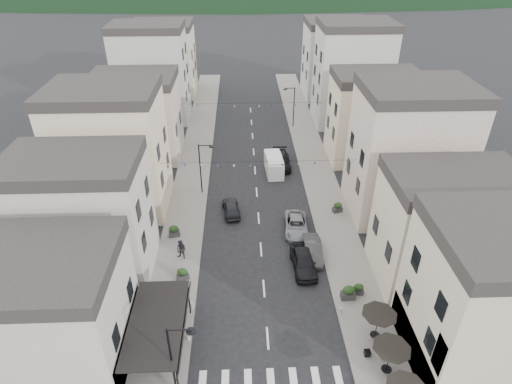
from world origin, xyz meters
TOP-DOWN VIEW (x-y plane):
  - sidewalk_left at (-7.50, 32.00)m, footprint 4.00×76.00m
  - sidewalk_right at (7.50, 32.00)m, footprint 4.00×76.00m
  - boutique_building at (-15.50, 5.00)m, footprint 12.00×8.00m
  - bistro_building at (14.50, 4.00)m, footprint 10.00×8.00m
  - boutique_awning at (-7.25, 5.00)m, footprint 3.77×7.50m
  - buildings_row_left at (-14.50, 37.75)m, footprint 10.20×54.16m
  - buildings_row_right at (14.50, 36.59)m, footprint 10.20×54.16m
  - cafe_terrace at (7.70, 2.80)m, footprint 2.50×8.10m
  - streetlamp_left_near at (-5.82, 2.00)m, footprint 1.70×0.56m
  - streetlamp_left_far at (-5.82, 26.00)m, footprint 1.70×0.56m
  - streetlamp_right_far at (5.82, 44.00)m, footprint 1.70×0.56m
  - bollards at (0.00, 5.50)m, footprint 11.66×10.26m
  - bunting_near at (0.00, 22.00)m, footprint 19.00×0.28m
  - bunting_far at (0.00, 38.00)m, footprint 19.00×0.28m
  - parked_car_a at (3.55, 13.29)m, footprint 2.16×4.82m
  - parked_car_b at (4.60, 14.92)m, footprint 1.54×4.31m
  - parked_car_c at (3.56, 18.76)m, footprint 2.54×4.95m
  - parked_car_d at (3.31, 32.02)m, footprint 2.09×5.13m
  - parked_car_e at (-2.80, 21.96)m, footprint 2.13×4.18m
  - delivery_van at (2.25, 30.47)m, footprint 2.14×4.82m
  - pedestrian_a at (-8.11, 9.67)m, footprint 0.72×0.49m
  - pedestrian_b at (-7.12, 14.93)m, footprint 1.17×1.08m
  - planter_la at (-6.77, 12.27)m, footprint 1.13×0.87m
  - planter_lb at (-8.21, 18.21)m, footprint 1.15×0.78m
  - planter_ra at (6.64, 9.55)m, footprint 1.16×0.65m
  - planter_rb at (7.57, 10.05)m, footprint 0.97×0.63m
  - planter_rc at (8.23, 21.68)m, footprint 1.10×0.81m

SIDE VIEW (x-z plane):
  - sidewalk_left at x=-7.50m, z-range 0.00..0.12m
  - sidewalk_right at x=7.50m, z-range 0.00..0.12m
  - bollards at x=0.00m, z-range 0.12..0.72m
  - planter_rb at x=7.57m, z-range 0.11..1.12m
  - planter_rc at x=8.23m, z-range 0.10..1.21m
  - planter_la at x=-6.77m, z-range 0.10..1.22m
  - parked_car_c at x=3.56m, z-range 0.00..1.34m
  - parked_car_e at x=-2.80m, z-range 0.00..1.36m
  - planter_lb at x=-8.21m, z-range 0.10..1.29m
  - parked_car_b at x=4.60m, z-range 0.00..1.42m
  - parked_car_d at x=3.31m, z-range 0.00..1.49m
  - planter_ra at x=6.64m, z-range 0.10..1.39m
  - parked_car_a at x=3.55m, z-range 0.00..1.61m
  - pedestrian_a at x=-8.11m, z-range 0.12..2.04m
  - pedestrian_b at x=-7.12m, z-range 0.12..2.06m
  - delivery_van at x=2.25m, z-range -0.02..2.24m
  - cafe_terrace at x=7.70m, z-range 1.09..3.62m
  - boutique_awning at x=-7.25m, z-range 1.48..4.75m
  - streetlamp_left_near at x=-5.82m, z-range 0.70..6.70m
  - streetlamp_left_far at x=-5.82m, z-range 0.70..6.70m
  - streetlamp_right_far at x=5.82m, z-range 0.70..6.70m
  - boutique_building at x=-15.50m, z-range 0.00..8.00m
  - bistro_building at x=14.50m, z-range 0.00..10.00m
  - bunting_near at x=0.00m, z-range 5.34..5.96m
  - bunting_far at x=0.00m, z-range 5.34..5.96m
  - buildings_row_left at x=-14.50m, z-range -0.88..13.12m
  - buildings_row_right at x=14.50m, z-range -0.93..13.57m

